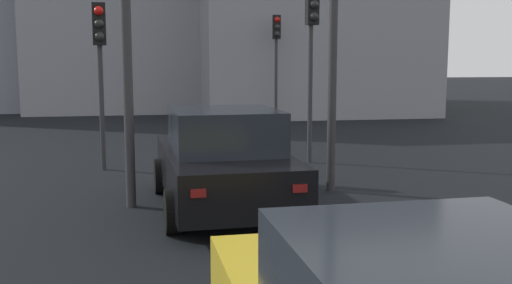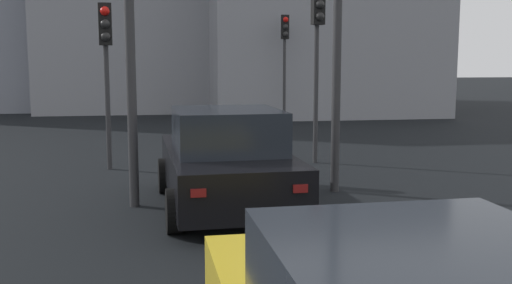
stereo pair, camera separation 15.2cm
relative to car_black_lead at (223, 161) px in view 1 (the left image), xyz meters
name	(u,v)px [view 1 (the left image)]	position (x,y,z in m)	size (l,w,h in m)	color
car_black_lead	(223,161)	(0.00, 0.00, 0.00)	(4.37, 2.21, 1.65)	black
traffic_light_near_left	(100,50)	(3.89, 2.17, 1.84)	(0.32, 0.30, 3.64)	#2D2D30
traffic_light_near_right	(277,46)	(12.85, -3.69, 2.17)	(0.32, 0.28, 4.11)	#2D2D30
traffic_light_far_left	(312,36)	(3.99, -2.59, 2.18)	(0.33, 0.30, 4.13)	#2D2D30
building_facade_left	(291,28)	(20.74, -6.16, 3.29)	(14.34, 9.92, 8.15)	gray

